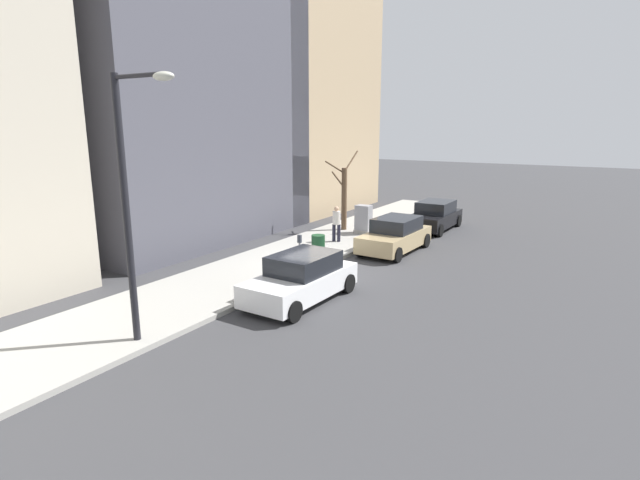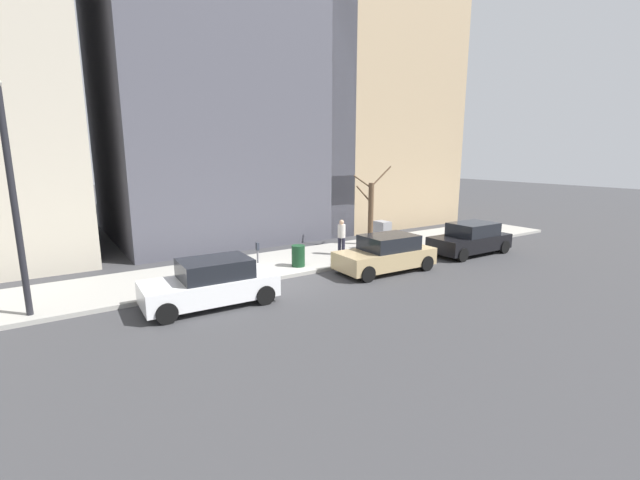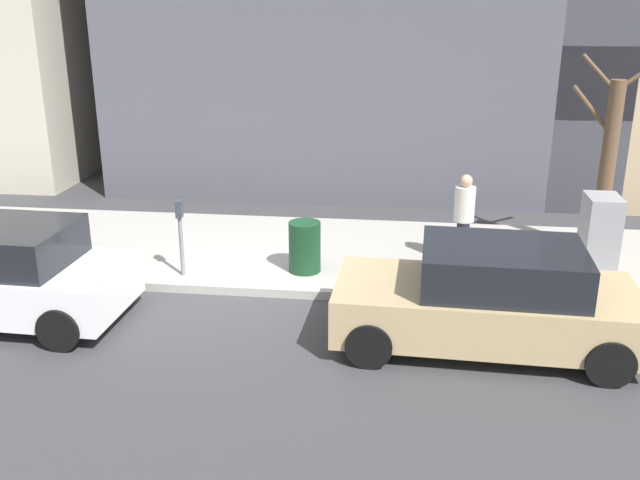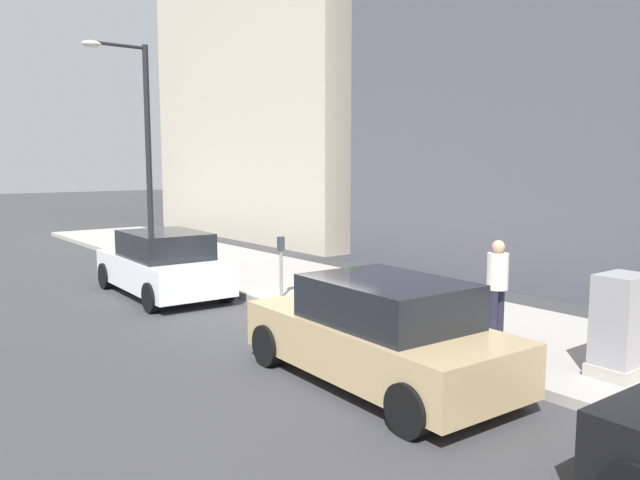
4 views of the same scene
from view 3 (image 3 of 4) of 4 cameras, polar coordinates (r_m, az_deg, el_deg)
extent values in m
plane|color=#38383A|center=(12.04, -6.50, -4.49)|extent=(120.00, 120.00, 0.00)
cube|color=#9E9B93|center=(13.82, -4.63, -0.89)|extent=(4.00, 36.00, 0.15)
cube|color=tan|center=(10.39, 13.00, -5.43)|extent=(1.95, 4.26, 0.70)
cube|color=black|center=(10.16, 14.39, -2.14)|extent=(1.68, 2.26, 0.60)
cylinder|color=black|center=(9.73, 3.94, -8.37)|extent=(0.24, 0.65, 0.64)
cylinder|color=black|center=(11.26, 4.75, -4.38)|extent=(0.24, 0.65, 0.64)
cylinder|color=black|center=(9.99, 22.16, -9.08)|extent=(0.24, 0.65, 0.64)
cylinder|color=black|center=(11.49, 20.41, -5.10)|extent=(0.24, 0.65, 0.64)
cylinder|color=black|center=(10.77, -20.07, -6.70)|extent=(0.24, 0.65, 0.64)
cylinder|color=black|center=(12.14, -16.32, -3.32)|extent=(0.24, 0.65, 0.64)
cylinder|color=slate|center=(12.47, -11.02, -0.52)|extent=(0.07, 0.07, 1.05)
cube|color=#2D333D|center=(12.27, -11.21, 2.45)|extent=(0.14, 0.10, 0.30)
cube|color=#A8A399|center=(13.27, 21.09, -2.28)|extent=(0.83, 0.61, 0.18)
cube|color=#939399|center=(13.04, 21.47, 0.64)|extent=(0.75, 0.55, 1.25)
cylinder|color=brown|center=(14.14, 21.99, 5.32)|extent=(0.28, 0.28, 3.20)
cylinder|color=brown|center=(14.26, 21.56, 12.21)|extent=(0.93, 0.56, 0.69)
cylinder|color=brown|center=(14.03, 20.98, 9.64)|extent=(0.39, 0.76, 0.91)
cylinder|color=#14381E|center=(12.46, -1.23, -0.55)|extent=(0.56, 0.56, 0.90)
cylinder|color=#1E1E2D|center=(13.15, 11.16, -0.01)|extent=(0.16, 0.16, 0.82)
cylinder|color=#1E1E2D|center=(12.94, 11.43, -0.37)|extent=(0.16, 0.16, 0.82)
cylinder|color=silver|center=(12.83, 11.50, 2.84)|extent=(0.36, 0.36, 0.62)
sphere|color=tan|center=(12.72, 11.63, 4.66)|extent=(0.22, 0.22, 0.22)
camera|label=1|loc=(18.91, -80.93, 5.29)|focal=28.00mm
camera|label=2|loc=(11.14, -100.83, -3.52)|focal=24.00mm
camera|label=4|loc=(8.43, 68.65, -5.26)|focal=35.00mm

